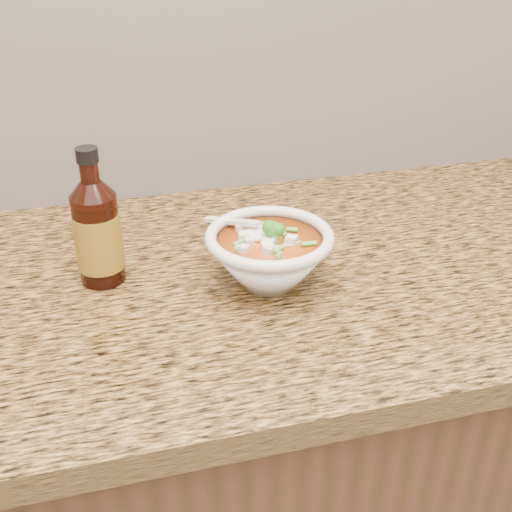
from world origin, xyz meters
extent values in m
cube|color=beige|center=(0.00, 1.99, 1.15)|extent=(4.00, 0.02, 0.50)
cube|color=#352110|center=(0.00, 1.68, 0.43)|extent=(4.00, 0.65, 0.86)
cube|color=#A3753B|center=(0.00, 1.68, 0.88)|extent=(4.00, 0.68, 0.04)
cylinder|color=white|center=(0.07, 1.62, 0.90)|extent=(0.08, 0.08, 0.01)
torus|color=white|center=(0.07, 1.62, 0.98)|extent=(0.19, 0.19, 0.02)
torus|color=beige|center=(0.07, 1.64, 0.97)|extent=(0.06, 0.06, 0.00)
torus|color=beige|center=(0.08, 1.62, 0.97)|extent=(0.12, 0.12, 0.00)
torus|color=beige|center=(0.07, 1.63, 0.97)|extent=(0.09, 0.09, 0.00)
torus|color=beige|center=(0.07, 1.64, 0.97)|extent=(0.06, 0.06, 0.00)
torus|color=beige|center=(0.06, 1.62, 0.96)|extent=(0.11, 0.11, 0.00)
torus|color=beige|center=(0.08, 1.64, 0.96)|extent=(0.08, 0.08, 0.00)
torus|color=beige|center=(0.08, 1.62, 0.96)|extent=(0.08, 0.08, 0.00)
torus|color=beige|center=(0.08, 1.62, 0.96)|extent=(0.10, 0.10, 0.00)
torus|color=beige|center=(0.07, 1.61, 0.96)|extent=(0.05, 0.05, 0.00)
torus|color=beige|center=(0.09, 1.61, 0.96)|extent=(0.09, 0.09, 0.00)
cube|color=silver|center=(0.05, 1.58, 0.97)|extent=(0.02, 0.02, 0.01)
cube|color=silver|center=(0.07, 1.66, 0.97)|extent=(0.02, 0.02, 0.01)
cube|color=silver|center=(0.09, 1.62, 0.97)|extent=(0.01, 0.01, 0.01)
cube|color=silver|center=(0.05, 1.59, 0.97)|extent=(0.02, 0.02, 0.02)
cube|color=silver|center=(0.07, 1.66, 0.97)|extent=(0.02, 0.02, 0.02)
cube|color=silver|center=(0.05, 1.59, 0.97)|extent=(0.02, 0.02, 0.01)
cube|color=silver|center=(0.10, 1.64, 0.97)|extent=(0.02, 0.02, 0.02)
cube|color=silver|center=(0.08, 1.66, 0.97)|extent=(0.02, 0.02, 0.02)
cube|color=silver|center=(0.05, 1.59, 0.97)|extent=(0.02, 0.02, 0.01)
cube|color=silver|center=(0.08, 1.59, 0.97)|extent=(0.02, 0.02, 0.01)
ellipsoid|color=#196014|center=(0.07, 1.61, 0.99)|extent=(0.03, 0.03, 0.03)
cylinder|color=#5AB947|center=(0.10, 1.60, 0.97)|extent=(0.02, 0.02, 0.01)
cylinder|color=#5AB947|center=(0.09, 1.60, 0.97)|extent=(0.01, 0.02, 0.01)
cylinder|color=#5AB947|center=(0.08, 1.59, 0.97)|extent=(0.02, 0.02, 0.01)
cylinder|color=#5AB947|center=(0.11, 1.62, 0.97)|extent=(0.02, 0.02, 0.01)
cylinder|color=#5AB947|center=(0.11, 1.60, 0.97)|extent=(0.02, 0.01, 0.01)
cylinder|color=#5AB947|center=(0.10, 1.62, 0.97)|extent=(0.02, 0.02, 0.01)
cylinder|color=#5AB947|center=(0.07, 1.66, 0.97)|extent=(0.02, 0.01, 0.01)
cylinder|color=#5AB947|center=(0.10, 1.67, 0.97)|extent=(0.01, 0.02, 0.01)
ellipsoid|color=white|center=(0.06, 1.64, 0.97)|extent=(0.04, 0.04, 0.02)
cube|color=white|center=(0.03, 1.68, 0.98)|extent=(0.07, 0.09, 0.03)
cylinder|color=#330E06|center=(-0.17, 1.69, 0.97)|extent=(0.08, 0.08, 0.14)
cylinder|color=#330E06|center=(-0.17, 1.69, 1.07)|extent=(0.03, 0.03, 0.03)
cylinder|color=black|center=(-0.17, 1.69, 1.10)|extent=(0.04, 0.04, 0.02)
cylinder|color=red|center=(-0.17, 1.69, 0.97)|extent=(0.09, 0.09, 0.08)
camera|label=1|loc=(-0.16, 0.85, 1.41)|focal=45.00mm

